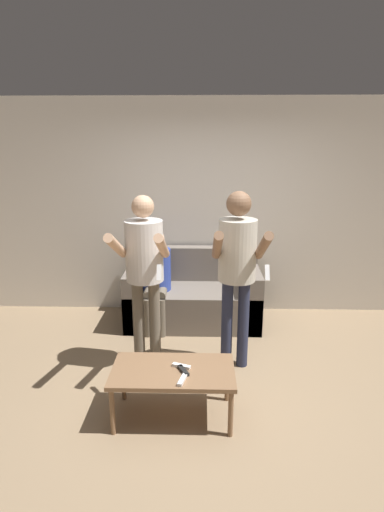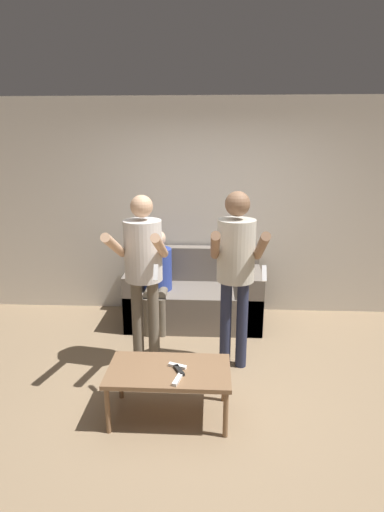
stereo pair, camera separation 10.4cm
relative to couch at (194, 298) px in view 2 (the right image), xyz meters
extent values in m
plane|color=#937A5B|center=(0.18, -1.64, -0.31)|extent=(14.00, 14.00, 0.00)
cube|color=silver|center=(0.18, 0.43, 1.04)|extent=(6.40, 0.06, 2.70)
cube|color=slate|center=(0.00, -0.04, -0.08)|extent=(1.61, 0.79, 0.46)
cube|color=slate|center=(0.00, 0.28, 0.36)|extent=(1.61, 0.16, 0.43)
cube|color=slate|center=(-0.71, -0.04, 0.04)|extent=(0.20, 0.79, 0.70)
cube|color=slate|center=(0.71, -0.04, 0.04)|extent=(0.20, 0.79, 0.70)
cylinder|color=#6B6051|center=(-0.52, -1.02, 0.14)|extent=(0.11, 0.11, 0.90)
cylinder|color=#6B6051|center=(-0.35, -1.02, 0.14)|extent=(0.11, 0.11, 0.90)
cylinder|color=silver|center=(-0.44, -1.02, 0.88)|extent=(0.36, 0.36, 0.58)
sphere|color=tan|center=(-0.44, -1.02, 1.30)|extent=(0.21, 0.21, 0.21)
cylinder|color=tan|center=(-0.63, -1.31, 0.99)|extent=(0.08, 0.60, 0.36)
cylinder|color=tan|center=(-0.24, -1.31, 0.99)|extent=(0.08, 0.60, 0.36)
cube|color=white|center=(-0.24, -1.59, 0.85)|extent=(0.04, 0.08, 0.13)
cylinder|color=#282D47|center=(0.36, -1.02, 0.14)|extent=(0.11, 0.11, 0.91)
cylinder|color=#282D47|center=(0.51, -1.02, 0.14)|extent=(0.11, 0.11, 0.91)
cylinder|color=beige|center=(0.44, -1.02, 0.89)|extent=(0.35, 0.35, 0.58)
sphere|color=brown|center=(0.44, -1.02, 1.32)|extent=(0.23, 0.23, 0.23)
cylinder|color=brown|center=(0.24, -1.29, 1.00)|extent=(0.08, 0.57, 0.38)
cylinder|color=brown|center=(0.63, -1.29, 1.00)|extent=(0.08, 0.57, 0.38)
cube|color=white|center=(0.63, -1.55, 0.84)|extent=(0.04, 0.09, 0.13)
cylinder|color=#6B6051|center=(-0.51, -0.41, -0.08)|extent=(0.11, 0.11, 0.46)
cylinder|color=#6B6051|center=(-0.36, -0.41, -0.08)|extent=(0.11, 0.11, 0.46)
cylinder|color=#6B6051|center=(-0.51, -0.25, 0.17)|extent=(0.11, 0.32, 0.11)
cylinder|color=#6B6051|center=(-0.36, -0.25, 0.17)|extent=(0.11, 0.32, 0.11)
cylinder|color=#2D429E|center=(-0.43, -0.09, 0.40)|extent=(0.34, 0.34, 0.50)
sphere|color=beige|center=(-0.43, -0.09, 0.77)|extent=(0.21, 0.21, 0.21)
cube|color=#846042|center=(-0.12, -1.82, 0.10)|extent=(0.98, 0.52, 0.04)
cylinder|color=#846042|center=(-0.57, -2.04, -0.11)|extent=(0.04, 0.04, 0.40)
cylinder|color=#846042|center=(0.33, -2.04, -0.11)|extent=(0.04, 0.04, 0.40)
cylinder|color=#846042|center=(-0.57, -1.60, -0.11)|extent=(0.04, 0.04, 0.40)
cylinder|color=#846042|center=(0.33, -1.60, -0.11)|extent=(0.04, 0.04, 0.40)
cube|color=white|center=(-0.04, -1.98, 0.13)|extent=(0.07, 0.15, 0.02)
cube|color=black|center=(-0.03, -1.86, 0.13)|extent=(0.10, 0.15, 0.02)
cube|color=white|center=(-0.05, -1.79, 0.13)|extent=(0.15, 0.08, 0.02)
camera|label=1|loc=(0.10, -4.61, 1.86)|focal=28.00mm
camera|label=2|loc=(0.21, -4.61, 1.86)|focal=28.00mm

